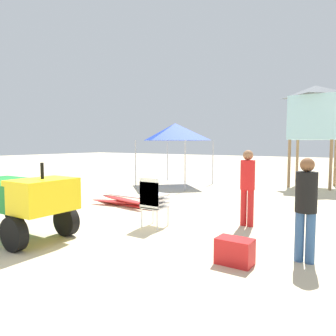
{
  "coord_description": "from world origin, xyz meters",
  "views": [
    {
      "loc": [
        5.29,
        -3.96,
        1.86
      ],
      "look_at": [
        0.33,
        3.51,
        1.15
      ],
      "focal_mm": 33.91,
      "sensor_mm": 36.0,
      "label": 1
    }
  ],
  "objects_px": {
    "stacked_plastic_chairs": "(152,198)",
    "lifeguard_near_center": "(248,183)",
    "surfboard_pile": "(125,201)",
    "popup_canopy": "(175,132)",
    "lifeguard_near_left": "(306,203)",
    "cooler_box": "(235,251)",
    "utility_cart": "(18,197)",
    "lifeguard_tower": "(314,113)"
  },
  "relations": [
    {
      "from": "surfboard_pile",
      "to": "cooler_box",
      "type": "height_order",
      "value": "cooler_box"
    },
    {
      "from": "stacked_plastic_chairs",
      "to": "lifeguard_near_center",
      "type": "height_order",
      "value": "lifeguard_near_center"
    },
    {
      "from": "stacked_plastic_chairs",
      "to": "lifeguard_tower",
      "type": "relative_size",
      "value": 0.26
    },
    {
      "from": "lifeguard_near_center",
      "to": "utility_cart",
      "type": "bearing_deg",
      "value": -137.0
    },
    {
      "from": "lifeguard_near_left",
      "to": "popup_canopy",
      "type": "relative_size",
      "value": 0.6
    },
    {
      "from": "lifeguard_near_center",
      "to": "stacked_plastic_chairs",
      "type": "bearing_deg",
      "value": -143.06
    },
    {
      "from": "stacked_plastic_chairs",
      "to": "popup_canopy",
      "type": "height_order",
      "value": "popup_canopy"
    },
    {
      "from": "utility_cart",
      "to": "lifeguard_near_center",
      "type": "relative_size",
      "value": 1.51
    },
    {
      "from": "stacked_plastic_chairs",
      "to": "lifeguard_near_left",
      "type": "relative_size",
      "value": 0.68
    },
    {
      "from": "lifeguard_tower",
      "to": "cooler_box",
      "type": "bearing_deg",
      "value": -86.94
    },
    {
      "from": "utility_cart",
      "to": "surfboard_pile",
      "type": "xyz_separation_m",
      "value": [
        -0.27,
        3.5,
        -0.63
      ]
    },
    {
      "from": "stacked_plastic_chairs",
      "to": "lifeguard_near_center",
      "type": "distance_m",
      "value": 2.14
    },
    {
      "from": "popup_canopy",
      "to": "cooler_box",
      "type": "xyz_separation_m",
      "value": [
        5.66,
        -7.24,
        -2.13
      ]
    },
    {
      "from": "utility_cart",
      "to": "popup_canopy",
      "type": "xyz_separation_m",
      "value": [
        -1.52,
        8.23,
        1.55
      ]
    },
    {
      "from": "surfboard_pile",
      "to": "popup_canopy",
      "type": "bearing_deg",
      "value": 104.76
    },
    {
      "from": "lifeguard_near_left",
      "to": "cooler_box",
      "type": "relative_size",
      "value": 2.98
    },
    {
      "from": "lifeguard_tower",
      "to": "cooler_box",
      "type": "xyz_separation_m",
      "value": [
        0.54,
        -10.06,
        -2.92
      ]
    },
    {
      "from": "lifeguard_near_left",
      "to": "lifeguard_near_center",
      "type": "bearing_deg",
      "value": 132.98
    },
    {
      "from": "stacked_plastic_chairs",
      "to": "popup_canopy",
      "type": "xyz_separation_m",
      "value": [
        -3.34,
        6.22,
        1.68
      ]
    },
    {
      "from": "stacked_plastic_chairs",
      "to": "popup_canopy",
      "type": "bearing_deg",
      "value": 118.24
    },
    {
      "from": "lifeguard_near_left",
      "to": "popup_canopy",
      "type": "xyz_separation_m",
      "value": [
        -6.53,
        6.56,
        1.4
      ]
    },
    {
      "from": "surfboard_pile",
      "to": "lifeguard_tower",
      "type": "xyz_separation_m",
      "value": [
        3.87,
        7.56,
        2.97
      ]
    },
    {
      "from": "lifeguard_near_center",
      "to": "lifeguard_tower",
      "type": "height_order",
      "value": "lifeguard_tower"
    },
    {
      "from": "stacked_plastic_chairs",
      "to": "surfboard_pile",
      "type": "height_order",
      "value": "stacked_plastic_chairs"
    },
    {
      "from": "stacked_plastic_chairs",
      "to": "cooler_box",
      "type": "xyz_separation_m",
      "value": [
        2.31,
        -1.01,
        -0.45
      ]
    },
    {
      "from": "lifeguard_near_left",
      "to": "lifeguard_tower",
      "type": "xyz_separation_m",
      "value": [
        -1.41,
        9.38,
        2.19
      ]
    },
    {
      "from": "stacked_plastic_chairs",
      "to": "cooler_box",
      "type": "distance_m",
      "value": 2.57
    },
    {
      "from": "cooler_box",
      "to": "lifeguard_tower",
      "type": "bearing_deg",
      "value": 93.06
    },
    {
      "from": "popup_canopy",
      "to": "lifeguard_near_left",
      "type": "bearing_deg",
      "value": -45.12
    },
    {
      "from": "lifeguard_near_center",
      "to": "popup_canopy",
      "type": "distance_m",
      "value": 7.19
    },
    {
      "from": "surfboard_pile",
      "to": "lifeguard_near_left",
      "type": "bearing_deg",
      "value": -19.05
    },
    {
      "from": "utility_cart",
      "to": "cooler_box",
      "type": "relative_size",
      "value": 4.68
    },
    {
      "from": "surfboard_pile",
      "to": "lifeguard_tower",
      "type": "height_order",
      "value": "lifeguard_tower"
    },
    {
      "from": "utility_cart",
      "to": "cooler_box",
      "type": "xyz_separation_m",
      "value": [
        4.14,
        1.0,
        -0.58
      ]
    },
    {
      "from": "popup_canopy",
      "to": "lifeguard_near_center",
      "type": "bearing_deg",
      "value": -44.53
    },
    {
      "from": "utility_cart",
      "to": "popup_canopy",
      "type": "height_order",
      "value": "popup_canopy"
    },
    {
      "from": "utility_cart",
      "to": "lifeguard_near_center",
      "type": "xyz_separation_m",
      "value": [
        3.52,
        3.28,
        0.19
      ]
    },
    {
      "from": "utility_cart",
      "to": "lifeguard_near_center",
      "type": "height_order",
      "value": "lifeguard_near_center"
    },
    {
      "from": "utility_cart",
      "to": "surfboard_pile",
      "type": "distance_m",
      "value": 3.56
    },
    {
      "from": "utility_cart",
      "to": "surfboard_pile",
      "type": "relative_size",
      "value": 1.03
    },
    {
      "from": "utility_cart",
      "to": "stacked_plastic_chairs",
      "type": "bearing_deg",
      "value": 47.72
    },
    {
      "from": "surfboard_pile",
      "to": "cooler_box",
      "type": "xyz_separation_m",
      "value": [
        4.41,
        -2.5,
        0.05
      ]
    }
  ]
}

